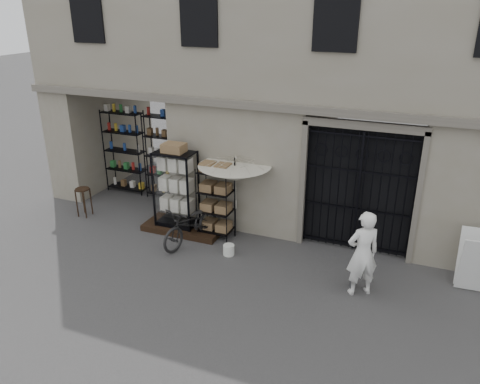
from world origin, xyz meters
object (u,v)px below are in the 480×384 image
at_px(wooden_stool, 84,201).
at_px(easel_sign, 474,262).
at_px(wire_rack, 216,203).
at_px(bicycle, 192,242).
at_px(market_umbrella, 235,169).
at_px(white_bucket, 229,250).
at_px(steel_bollard, 354,271).
at_px(display_cabinet, 176,193).
at_px(shopkeeper, 358,292).

height_order(wooden_stool, easel_sign, easel_sign).
height_order(wire_rack, bicycle, wire_rack).
distance_m(wire_rack, easel_sign, 5.72).
bearing_deg(market_umbrella, wooden_stool, -174.80).
relative_size(white_bucket, easel_sign, 0.21).
xyz_separation_m(wooden_stool, steel_bollard, (7.31, -0.76, -0.05)).
relative_size(display_cabinet, white_bucket, 8.05).
distance_m(wooden_stool, easel_sign, 9.50).
bearing_deg(easel_sign, wire_rack, 174.61).
xyz_separation_m(market_umbrella, easel_sign, (5.27, -0.34, -1.14)).
height_order(white_bucket, shopkeeper, white_bucket).
xyz_separation_m(display_cabinet, shopkeeper, (4.70, -1.13, -1.01)).
bearing_deg(steel_bollard, wire_rack, 163.69).
bearing_deg(white_bucket, bicycle, 168.33).
bearing_deg(wire_rack, wooden_stool, -161.91).
bearing_deg(white_bucket, steel_bollard, -5.04).
xyz_separation_m(display_cabinet, bicycle, (0.65, -0.49, -1.01)).
distance_m(market_umbrella, easel_sign, 5.40).
bearing_deg(white_bucket, wire_rack, 130.31).
distance_m(bicycle, shopkeeper, 4.11).
xyz_separation_m(wire_rack, shopkeeper, (3.66, -1.20, -0.87)).
height_order(market_umbrella, steel_bollard, market_umbrella).
bearing_deg(bicycle, steel_bollard, 7.25).
relative_size(display_cabinet, shopkeeper, 1.16).
relative_size(wooden_stool, steel_bollard, 1.08).
height_order(display_cabinet, shopkeeper, display_cabinet).
distance_m(wire_rack, market_umbrella, 1.00).
height_order(display_cabinet, wooden_stool, display_cabinet).
relative_size(white_bucket, bicycle, 0.14).
xyz_separation_m(market_umbrella, bicycle, (-0.84, -0.67, -1.77)).
bearing_deg(wire_rack, display_cabinet, -162.20).
distance_m(bicycle, easel_sign, 6.15).
height_order(bicycle, wooden_stool, bicycle).
bearing_deg(bicycle, white_bucket, 2.43).
bearing_deg(display_cabinet, shopkeeper, -34.38).
distance_m(market_umbrella, wooden_stool, 4.46).
height_order(display_cabinet, steel_bollard, display_cabinet).
xyz_separation_m(white_bucket, shopkeeper, (3.00, -0.42, -0.12)).
distance_m(wire_rack, shopkeeper, 3.95).
bearing_deg(easel_sign, display_cabinet, 175.55).
xyz_separation_m(wooden_stool, easel_sign, (9.50, 0.05, 0.21)).
relative_size(steel_bollard, easel_sign, 0.60).
bearing_deg(wire_rack, bicycle, -111.60).
bearing_deg(display_cabinet, wooden_stool, 163.33).
relative_size(wire_rack, bicycle, 0.96).
xyz_separation_m(market_umbrella, wooden_stool, (-4.24, -0.39, -1.35)).
height_order(market_umbrella, easel_sign, market_umbrella).
distance_m(wire_rack, wooden_stool, 3.83).
bearing_deg(shopkeeper, bicycle, -41.86).
xyz_separation_m(wire_rack, bicycle, (-0.40, -0.56, -0.87)).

